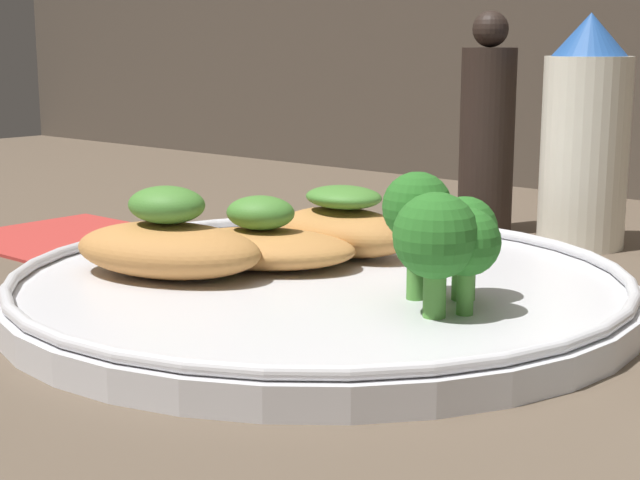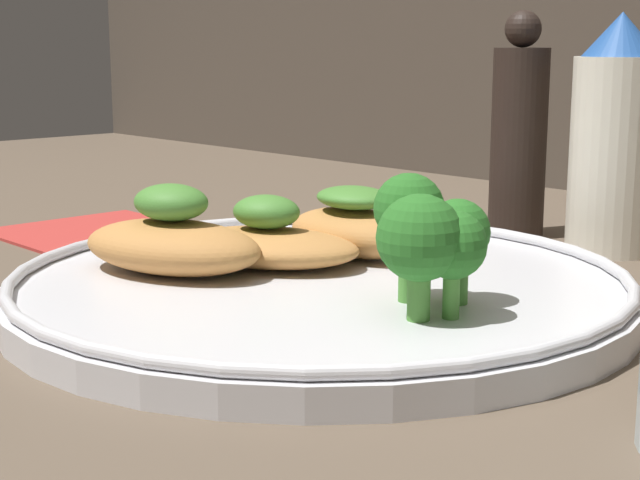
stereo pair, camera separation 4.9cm
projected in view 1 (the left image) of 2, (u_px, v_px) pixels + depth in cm
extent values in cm
cube|color=brown|center=(320.00, 316.00, 49.44)|extent=(180.00, 180.00, 1.00)
cylinder|color=silver|center=(320.00, 293.00, 49.20)|extent=(31.36, 31.36, 1.40)
torus|color=silver|center=(320.00, 273.00, 49.00)|extent=(30.76, 30.76, 0.60)
ellipsoid|color=#BC7F42|center=(168.00, 250.00, 49.42)|extent=(11.44, 8.81, 2.72)
ellipsoid|color=#478433|center=(167.00, 205.00, 48.96)|extent=(4.86, 4.35, 1.89)
ellipsoid|color=#BC7F42|center=(262.00, 248.00, 51.56)|extent=(11.72, 9.95, 2.00)
ellipsoid|color=#478433|center=(261.00, 213.00, 51.18)|extent=(4.56, 4.25, 1.79)
ellipsoid|color=#BC7F42|center=(343.00, 232.00, 54.20)|extent=(8.66, 5.18, 2.67)
ellipsoid|color=#478433|center=(344.00, 197.00, 53.81)|extent=(4.68, 3.82, 1.23)
cylinder|color=#4C8E38|center=(465.00, 290.00, 42.50)|extent=(0.74, 0.74, 2.20)
sphere|color=#286B23|center=(467.00, 242.00, 42.07)|extent=(2.97, 2.97, 2.97)
cylinder|color=#4C8E38|center=(464.00, 275.00, 44.97)|extent=(1.09, 1.09, 2.27)
sphere|color=#286B23|center=(465.00, 229.00, 44.53)|extent=(2.98, 2.98, 2.98)
cylinder|color=#4C8E38|center=(411.00, 267.00, 44.67)|extent=(0.85, 0.85, 3.20)
sphere|color=#286B23|center=(412.00, 208.00, 44.13)|extent=(3.21, 3.21, 3.21)
cylinder|color=#4C8E38|center=(435.00, 291.00, 42.08)|extent=(1.00, 1.00, 2.29)
sphere|color=#286B23|center=(436.00, 236.00, 41.60)|extent=(3.73, 3.73, 3.73)
cylinder|color=silver|center=(584.00, 153.00, 62.62)|extent=(5.55, 5.55, 12.18)
cone|color=#23519E|center=(591.00, 34.00, 61.14)|extent=(4.72, 4.72, 2.68)
cylinder|color=black|center=(487.00, 141.00, 67.23)|extent=(3.74, 3.74, 12.68)
sphere|color=black|center=(491.00, 29.00, 65.72)|extent=(2.43, 2.43, 2.43)
cube|color=#B2332D|center=(65.00, 235.00, 66.29)|extent=(12.13, 12.13, 0.40)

